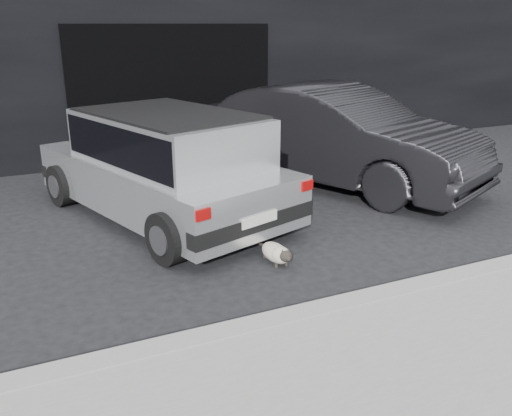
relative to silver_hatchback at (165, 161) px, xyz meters
name	(u,v)px	position (x,y,z in m)	size (l,w,h in m)	color
ground	(192,232)	(0.12, -0.72, -0.82)	(80.00, 80.00, 0.00)	black
building_facade	(145,28)	(1.12, 5.28, 1.68)	(34.00, 4.00, 5.00)	black
garage_opening	(174,94)	(1.12, 3.27, 0.48)	(4.00, 0.10, 2.60)	black
curb	(373,299)	(1.12, -3.32, -0.76)	(18.00, 0.25, 0.12)	gray
sidewalk	(466,367)	(1.12, -4.52, -0.76)	(18.00, 2.20, 0.11)	gray
silver_hatchback	(165,161)	(0.00, 0.00, 0.00)	(2.96, 4.42, 1.50)	silver
second_car	(335,136)	(3.07, 0.51, 0.00)	(1.74, 4.98, 1.64)	black
cat_siamese	(277,253)	(0.70, -2.05, -0.70)	(0.25, 0.76, 0.26)	beige
cat_white	(181,232)	(-0.13, -1.09, -0.65)	(0.62, 0.50, 0.34)	silver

